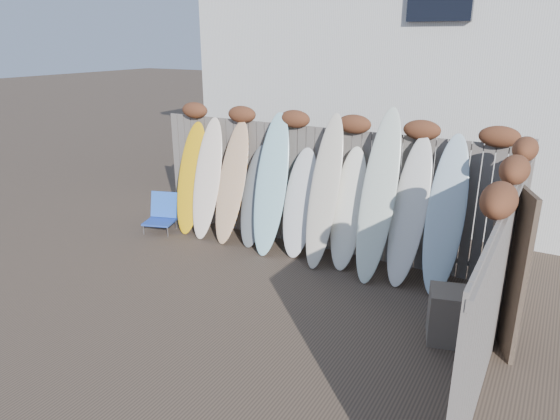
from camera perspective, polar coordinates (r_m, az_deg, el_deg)
The scene contains 18 objects.
ground at distance 6.55m, azimuth -5.34°, elevation -11.31°, with size 80.00×80.00×0.00m, color #493A2D.
back_fence at distance 7.99m, azimuth 4.65°, elevation 3.61°, with size 6.05×0.28×2.24m.
right_fence at distance 5.30m, azimuth 23.78°, elevation -6.72°, with size 0.28×4.40×2.24m.
house at distance 11.43m, azimuth 16.41°, elevation 17.82°, with size 8.50×5.50×6.33m.
beach_chair at distance 9.25m, azimuth -13.35°, elevation -0.36°, with size 0.64×0.66×0.67m.
wooden_crate at distance 6.12m, azimuth 19.12°, elevation -11.37°, with size 0.53×0.44×0.62m, color #483C36.
lattice_panel at distance 6.18m, azimuth 24.50°, elevation -5.41°, with size 0.05×1.24×1.85m, color #47322B.
surfboard_0 at distance 8.95m, azimuth -10.09°, elevation 3.61°, with size 0.54×0.07×2.00m, color #F7B40F.
surfboard_1 at distance 8.68m, azimuth -8.31°, elevation 3.58°, with size 0.51×0.07×2.12m, color #FCE4CE.
surfboard_2 at distance 8.40m, azimuth -5.53°, elevation 3.12°, with size 0.55×0.07×2.10m, color #FFA479.
surfboard_3 at distance 8.24m, azimuth -2.84°, elevation 1.55°, with size 0.50×0.07×1.72m, color slate.
surfboard_4 at distance 7.92m, azimuth -1.01°, elevation 2.95°, with size 0.53×0.07×2.30m, color #99D2DD.
surfboard_5 at distance 7.85m, azimuth 2.30°, elevation 0.82°, with size 0.54×0.07×1.76m, color silver.
surfboard_6 at distance 7.48m, azimuth 5.09°, elevation 2.11°, with size 0.46×0.07×2.36m, color beige.
surfboard_7 at distance 7.48m, azimuth 7.81°, elevation 0.14°, with size 0.49×0.07×1.87m, color white.
surfboard_8 at distance 7.12m, azimuth 11.17°, elevation 1.56°, with size 0.50×0.07×2.51m, color silver.
surfboard_9 at distance 7.12m, azimuth 14.55°, elevation -0.22°, with size 0.49×0.07×2.14m, color silver.
surfboard_10 at distance 7.00m, azimuth 18.38°, elevation -0.63°, with size 0.50×0.07×2.21m, color silver.
Camera 1 is at (3.32, -4.58, 3.30)m, focal length 32.00 mm.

